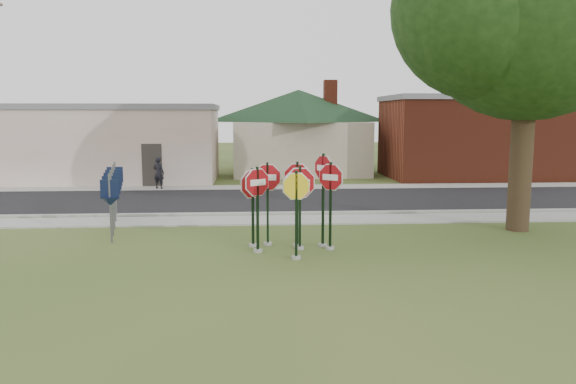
{
  "coord_description": "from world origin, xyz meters",
  "views": [
    {
      "loc": [
        -0.93,
        -13.59,
        3.67
      ],
      "look_at": [
        0.06,
        2.0,
        1.5
      ],
      "focal_mm": 35.0,
      "sensor_mm": 36.0,
      "label": 1
    }
  ],
  "objects": [
    {
      "name": "stop_sign_right",
      "position": [
        1.17,
        1.3,
        1.53
      ],
      "size": [
        0.81,
        0.63,
        2.49
      ],
      "color": "gray",
      "rests_on": "ground"
    },
    {
      "name": "stop_sign_yellow",
      "position": [
        0.16,
        0.33,
        1.41
      ],
      "size": [
        0.96,
        0.24,
        2.36
      ],
      "color": "gray",
      "rests_on": "ground"
    },
    {
      "name": "sidewalk_far",
      "position": [
        0.0,
        14.3,
        0.03
      ],
      "size": [
        60.0,
        1.6,
        0.06
      ],
      "primitive_type": "cube",
      "color": "gray",
      "rests_on": "ground"
    },
    {
      "name": "stop_sign_far_left",
      "position": [
        -0.93,
        1.76,
        1.41
      ],
      "size": [
        0.89,
        0.68,
        2.31
      ],
      "color": "gray",
      "rests_on": "ground"
    },
    {
      "name": "stop_sign_back_left",
      "position": [
        -0.52,
        1.91,
        1.51
      ],
      "size": [
        1.05,
        0.24,
        2.45
      ],
      "color": "gray",
      "rests_on": "ground"
    },
    {
      "name": "stop_sign_back_right",
      "position": [
        0.29,
        1.65,
        1.54
      ],
      "size": [
        1.03,
        0.3,
        2.49
      ],
      "color": "gray",
      "rests_on": "ground"
    },
    {
      "name": "curb",
      "position": [
        0.0,
        6.5,
        0.07
      ],
      "size": [
        60.0,
        0.2,
        0.14
      ],
      "primitive_type": "cube",
      "color": "gray",
      "rests_on": "ground"
    },
    {
      "name": "building_stucco",
      "position": [
        -9.0,
        18.0,
        2.15
      ],
      "size": [
        12.2,
        6.2,
        4.2
      ],
      "color": "silver",
      "rests_on": "ground"
    },
    {
      "name": "bg_tree_right",
      "position": [
        22.0,
        26.0,
        5.58
      ],
      "size": [
        5.6,
        5.6,
        8.4
      ],
      "color": "#312316",
      "rests_on": "ground"
    },
    {
      "name": "road",
      "position": [
        0.0,
        10.0,
        0.02
      ],
      "size": [
        60.0,
        7.0,
        0.04
      ],
      "primitive_type": "cube",
      "color": "black",
      "rests_on": "ground"
    },
    {
      "name": "stop_sign_far_right",
      "position": [
        1.01,
        1.65,
        1.66
      ],
      "size": [
        0.55,
        0.83,
        2.7
      ],
      "color": "gray",
      "rests_on": "ground"
    },
    {
      "name": "building_house",
      "position": [
        2.0,
        22.0,
        3.65
      ],
      "size": [
        11.6,
        11.6,
        6.2
      ],
      "color": "#BAAA93",
      "rests_on": "ground"
    },
    {
      "name": "sidewalk_near",
      "position": [
        0.0,
        5.5,
        0.03
      ],
      "size": [
        60.0,
        1.6,
        0.06
      ],
      "primitive_type": "cube",
      "color": "gray",
      "rests_on": "ground"
    },
    {
      "name": "building_brick",
      "position": [
        12.0,
        18.5,
        2.4
      ],
      "size": [
        10.2,
        6.2,
        4.75
      ],
      "color": "maroon",
      "rests_on": "ground"
    },
    {
      "name": "route_sign_row",
      "position": [
        -5.4,
        4.5,
        1.22
      ],
      "size": [
        1.43,
        4.63,
        2.0
      ],
      "color": "#59595E",
      "rests_on": "ground"
    },
    {
      "name": "ground",
      "position": [
        0.0,
        0.0,
        0.0
      ],
      "size": [
        120.0,
        120.0,
        0.0
      ],
      "primitive_type": "plane",
      "color": "#2F491B",
      "rests_on": "ground"
    },
    {
      "name": "pedestrian",
      "position": [
        -5.51,
        14.01,
        0.83
      ],
      "size": [
        0.66,
        0.55,
        1.54
      ],
      "primitive_type": "imported",
      "rotation": [
        0.0,
        0.0,
        2.75
      ],
      "color": "black",
      "rests_on": "sidewalk_far"
    },
    {
      "name": "stop_sign_center",
      "position": [
        0.34,
        1.36,
        1.49
      ],
      "size": [
        1.15,
        0.24,
        2.41
      ],
      "color": "gray",
      "rests_on": "ground"
    },
    {
      "name": "stop_sign_left",
      "position": [
        -0.81,
        1.11,
        1.47
      ],
      "size": [
        0.87,
        0.59,
        2.4
      ],
      "color": "gray",
      "rests_on": "ground"
    },
    {
      "name": "oak_tree",
      "position": [
        7.5,
        3.5,
        7.06
      ],
      "size": [
        10.84,
        10.24,
        10.69
      ],
      "color": "#312316",
      "rests_on": "ground"
    }
  ]
}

